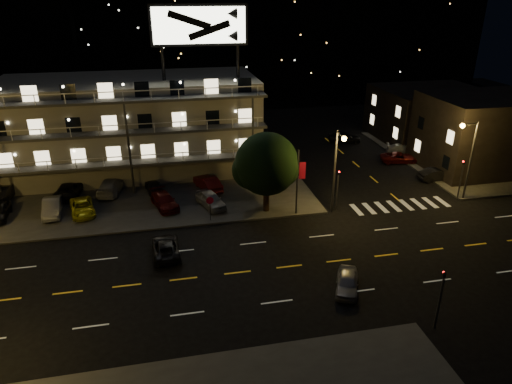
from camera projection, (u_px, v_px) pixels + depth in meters
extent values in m
plane|color=black|center=(264.00, 270.00, 34.35)|extent=(140.00, 140.00, 0.00)
cube|color=#3B3B38|center=(98.00, 183.00, 49.60)|extent=(44.00, 24.00, 0.15)
cube|color=#3B3B38|center=(459.00, 156.00, 57.86)|extent=(16.00, 24.00, 0.15)
cube|color=gray|center=(132.00, 127.00, 51.94)|extent=(28.00, 12.00, 10.00)
cube|color=gray|center=(127.00, 81.00, 49.82)|extent=(28.00, 12.00, 0.50)
cube|color=#3B3B38|center=(132.00, 163.00, 46.51)|extent=(28.00, 1.80, 0.25)
cube|color=#3B3B38|center=(128.00, 133.00, 45.22)|extent=(28.00, 1.80, 0.25)
cube|color=#3B3B38|center=(124.00, 101.00, 43.93)|extent=(28.00, 1.80, 0.25)
cylinder|color=black|center=(163.00, 63.00, 47.97)|extent=(0.36, 0.36, 3.50)
cylinder|color=black|center=(238.00, 61.00, 49.48)|extent=(0.36, 0.36, 3.50)
cube|color=black|center=(199.00, 25.00, 47.21)|extent=(10.20, 0.50, 4.20)
cube|color=beige|center=(199.00, 25.00, 46.94)|extent=(9.60, 0.06, 3.60)
cube|color=black|center=(487.00, 133.00, 52.59)|extent=(14.00, 10.00, 8.50)
cube|color=black|center=(429.00, 114.00, 63.64)|extent=(14.00, 12.00, 7.00)
cube|color=black|center=(188.00, 30.00, 92.18)|extent=(120.00, 20.00, 24.00)
cylinder|color=#2D2D30|center=(334.00, 173.00, 41.76)|extent=(0.20, 0.20, 8.00)
cylinder|color=#2D2D30|center=(341.00, 135.00, 39.51)|extent=(0.12, 1.80, 0.12)
sphere|color=yellow|center=(344.00, 139.00, 38.83)|extent=(0.44, 0.44, 0.44)
cylinder|color=#2D2D30|center=(470.00, 162.00, 44.39)|extent=(0.20, 0.20, 8.00)
cylinder|color=#2D2D30|center=(470.00, 124.00, 42.70)|extent=(1.80, 0.12, 0.12)
sphere|color=yellow|center=(463.00, 126.00, 42.59)|extent=(0.44, 0.44, 0.44)
cylinder|color=#2D2D30|center=(337.00, 193.00, 42.92)|extent=(0.14, 0.14, 3.60)
imported|color=black|center=(339.00, 170.00, 41.99)|extent=(0.20, 0.16, 1.00)
sphere|color=#FF0C0C|center=(339.00, 172.00, 41.93)|extent=(0.14, 0.14, 0.14)
cylinder|color=#2D2D30|center=(439.00, 304.00, 27.70)|extent=(0.14, 0.14, 3.60)
imported|color=black|center=(445.00, 272.00, 26.77)|extent=(0.20, 0.16, 1.00)
sphere|color=#FF0C0C|center=(444.00, 272.00, 26.92)|extent=(0.14, 0.14, 0.14)
cylinder|color=#2D2D30|center=(460.00, 182.00, 45.36)|extent=(0.14, 0.14, 3.60)
imported|color=black|center=(465.00, 160.00, 44.43)|extent=(0.16, 0.20, 1.00)
sphere|color=#FF0C0C|center=(463.00, 162.00, 44.45)|extent=(0.14, 0.14, 0.14)
cylinder|color=#2D2D30|center=(297.00, 183.00, 41.51)|extent=(0.16, 0.16, 6.40)
cube|color=#B30C2A|center=(302.00, 171.00, 41.11)|extent=(0.60, 0.04, 1.60)
cylinder|color=#2D2D30|center=(210.00, 211.00, 41.04)|extent=(0.08, 0.08, 2.20)
cylinder|color=#B30C2A|center=(210.00, 200.00, 40.57)|extent=(0.91, 0.04, 0.91)
cylinder|color=black|center=(266.00, 197.00, 42.75)|extent=(0.56, 0.56, 2.68)
sphere|color=black|center=(267.00, 164.00, 41.40)|extent=(5.82, 5.82, 5.82)
sphere|color=black|center=(251.00, 170.00, 41.82)|extent=(3.58, 3.58, 3.58)
sphere|color=black|center=(281.00, 169.00, 41.41)|extent=(3.36, 3.36, 3.36)
imported|color=#9B9BA0|center=(52.00, 207.00, 42.27)|extent=(1.98, 4.46, 1.42)
imported|color=#CFC813|center=(82.00, 207.00, 42.48)|extent=(2.95, 4.74, 1.22)
imported|color=#530D0B|center=(164.00, 201.00, 43.73)|extent=(3.05, 4.84, 1.31)
imported|color=#9B9BA0|center=(211.00, 200.00, 43.82)|extent=(3.00, 4.54, 1.44)
imported|color=black|center=(5.00, 192.00, 45.43)|extent=(1.89, 4.46, 1.43)
imported|color=black|center=(69.00, 189.00, 46.21)|extent=(2.73, 5.11, 1.36)
imported|color=#9B9BA0|center=(111.00, 186.00, 46.85)|extent=(2.93, 5.43, 1.49)
imported|color=black|center=(154.00, 186.00, 47.05)|extent=(2.13, 3.79, 1.22)
imported|color=#530D0B|center=(208.00, 183.00, 47.48)|extent=(2.83, 4.86, 1.51)
imported|color=black|center=(437.00, 175.00, 50.30)|extent=(4.12, 1.51, 1.35)
imported|color=#530D0B|center=(400.00, 158.00, 55.59)|extent=(4.84, 3.03, 1.25)
imported|color=#9B9BA0|center=(405.00, 150.00, 58.22)|extent=(5.00, 3.66, 1.35)
imported|color=black|center=(345.00, 137.00, 62.92)|extent=(4.71, 2.83, 1.50)
imported|color=#9B9BA0|center=(347.00, 282.00, 31.80)|extent=(2.87, 3.98, 1.26)
imported|color=black|center=(166.00, 247.00, 36.09)|extent=(2.27, 4.58, 1.25)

